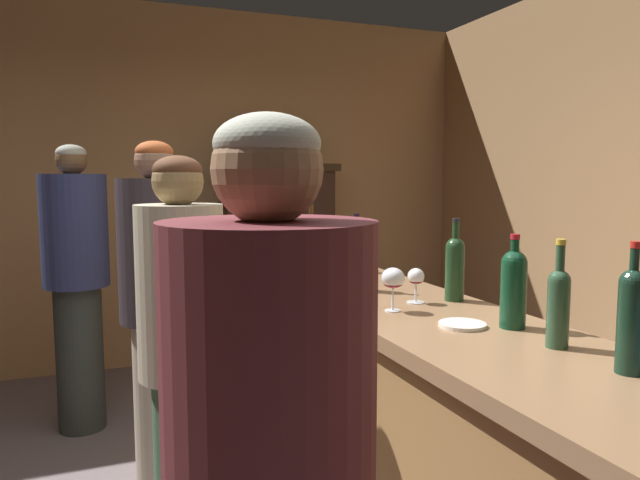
# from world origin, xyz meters

# --- Properties ---
(wall_back) EXTENTS (5.58, 0.12, 2.88)m
(wall_back) POSITION_xyz_m (0.00, 2.96, 1.44)
(wall_back) COLOR tan
(wall_back) RESTS_ON ground
(bar_counter) EXTENTS (0.60, 3.12, 1.05)m
(bar_counter) POSITION_xyz_m (0.68, 0.16, 0.53)
(bar_counter) COLOR olive
(bar_counter) RESTS_ON ground
(display_cabinet) EXTENTS (0.97, 0.38, 1.63)m
(display_cabinet) POSITION_xyz_m (1.01, 2.69, 0.85)
(display_cabinet) COLOR #331D16
(display_cabinet) RESTS_ON ground
(wine_bottle_chardonnay) EXTENTS (0.06, 0.06, 0.30)m
(wine_bottle_chardonnay) POSITION_xyz_m (0.78, -0.68, 1.17)
(wine_bottle_chardonnay) COLOR #2B4B32
(wine_bottle_chardonnay) RESTS_ON bar_counter
(wine_bottle_syrah) EXTENTS (0.07, 0.07, 0.34)m
(wine_bottle_syrah) POSITION_xyz_m (0.71, 1.10, 1.20)
(wine_bottle_syrah) COLOR #452914
(wine_bottle_syrah) RESTS_ON bar_counter
(wine_bottle_merlot) EXTENTS (0.07, 0.07, 0.32)m
(wine_bottle_merlot) POSITION_xyz_m (0.87, -0.05, 1.18)
(wine_bottle_merlot) COLOR #1D3B1F
(wine_bottle_merlot) RESTS_ON bar_counter
(wine_bottle_riesling) EXTENTS (0.07, 0.07, 0.32)m
(wine_bottle_riesling) POSITION_xyz_m (0.61, 0.28, 1.18)
(wine_bottle_riesling) COLOR black
(wine_bottle_riesling) RESTS_ON bar_counter
(wine_bottle_rose) EXTENTS (0.08, 0.08, 0.29)m
(wine_bottle_rose) POSITION_xyz_m (0.81, -0.47, 1.18)
(wine_bottle_rose) COLOR #123E25
(wine_bottle_rose) RESTS_ON bar_counter
(wine_bottle_malbec) EXTENTS (0.06, 0.06, 0.32)m
(wine_bottle_malbec) POSITION_xyz_m (0.78, -0.92, 1.19)
(wine_bottle_malbec) COLOR #153122
(wine_bottle_malbec) RESTS_ON bar_counter
(wine_glass_front) EXTENTS (0.07, 0.07, 0.13)m
(wine_glass_front) POSITION_xyz_m (0.71, -0.04, 1.14)
(wine_glass_front) COLOR white
(wine_glass_front) RESTS_ON bar_counter
(wine_glass_mid) EXTENTS (0.08, 0.08, 0.16)m
(wine_glass_mid) POSITION_xyz_m (0.57, -0.13, 1.16)
(wine_glass_mid) COLOR white
(wine_glass_mid) RESTS_ON bar_counter
(wine_glass_rear) EXTENTS (0.07, 0.07, 0.13)m
(wine_glass_rear) POSITION_xyz_m (0.83, 0.71, 1.14)
(wine_glass_rear) COLOR white
(wine_glass_rear) RESTS_ON bar_counter
(cheese_plate) EXTENTS (0.15, 0.15, 0.01)m
(cheese_plate) POSITION_xyz_m (0.67, -0.40, 1.05)
(cheese_plate) COLOR white
(cheese_plate) RESTS_ON bar_counter
(display_bottle_left) EXTENTS (0.07, 0.07, 0.34)m
(display_bottle_left) POSITION_xyz_m (0.74, 2.69, 1.78)
(display_bottle_left) COLOR #1A3418
(display_bottle_left) RESTS_ON display_cabinet
(display_bottle_midleft) EXTENTS (0.08, 0.08, 0.31)m
(display_bottle_midleft) POSITION_xyz_m (0.92, 2.69, 1.77)
(display_bottle_midleft) COLOR #4D2619
(display_bottle_midleft) RESTS_ON display_cabinet
(display_bottle_center) EXTENTS (0.06, 0.06, 0.31)m
(display_bottle_center) POSITION_xyz_m (1.08, 2.69, 1.78)
(display_bottle_center) COLOR black
(display_bottle_center) RESTS_ON display_cabinet
(display_bottle_midright) EXTENTS (0.06, 0.06, 0.32)m
(display_bottle_midright) POSITION_xyz_m (1.28, 2.69, 1.77)
(display_bottle_midright) COLOR #264E26
(display_bottle_midright) RESTS_ON display_cabinet
(patron_in_navy) EXTENTS (0.35, 0.35, 1.68)m
(patron_in_navy) POSITION_xyz_m (-0.14, 0.84, 0.92)
(patron_in_navy) COLOR #AE9F8B
(patron_in_navy) RESTS_ON ground
(patron_in_grey) EXTENTS (0.38, 0.38, 1.71)m
(patron_in_grey) POSITION_xyz_m (-0.52, 1.79, 0.93)
(patron_in_grey) COLOR #2D3230
(patron_in_grey) RESTS_ON ground
(patron_near_entrance) EXTENTS (0.30, 0.30, 1.59)m
(patron_near_entrance) POSITION_xyz_m (-0.13, 0.13, 0.88)
(patron_near_entrance) COLOR #3F604A
(patron_near_entrance) RESTS_ON ground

